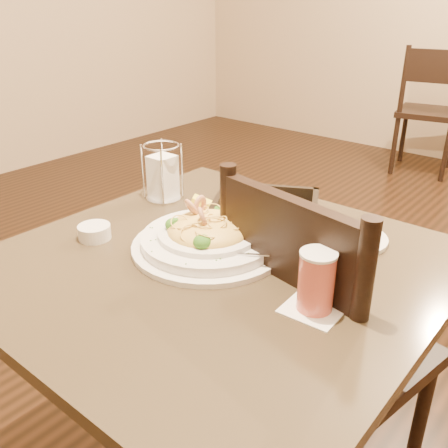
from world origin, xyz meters
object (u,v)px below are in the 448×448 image
Objects in this scene: dining_chair_far at (429,107)px; side_plate at (349,238)px; dining_chair_near at (318,344)px; drink_glass at (316,282)px; bread_basket at (265,216)px; napkin_caddy at (163,176)px; pasta_bowl at (209,236)px; butter_ramekin at (94,232)px; main_table at (219,346)px.

side_plate is (0.74, -2.77, 0.24)m from dining_chair_far.
drink_glass is at bearing 122.97° from dining_chair_near.
bread_basket is 0.32m from napkin_caddy.
butter_ramekin is (-0.24, -0.13, -0.01)m from pasta_bowl.
pasta_bowl reaches higher than butter_ramekin.
dining_chair_far reaches higher than pasta_bowl.
dining_chair_near is 5.89× the size of napkin_caddy.
side_plate is at bearing 14.80° from bread_basket.
pasta_bowl is at bearing 28.97° from butter_ramekin.
bread_basket is at bearing 97.52° from main_table.
dining_chair_far is 3.17m from butter_ramekin.
pasta_bowl reaches higher than main_table.
side_plate is (0.17, 0.27, 0.24)m from main_table.
dining_chair_far is 3.19m from drink_glass.
pasta_bowl is 1.19× the size of bread_basket.
bread_basket is (-0.28, 0.24, -0.03)m from drink_glass.
drink_glass is 1.55× the size of butter_ramekin.
drink_glass is at bearing -40.68° from bread_basket.
pasta_bowl is at bearing -133.28° from side_plate.
side_plate is (0.20, 0.05, -0.02)m from bread_basket.
drink_glass is at bearing -18.50° from napkin_caddy.
drink_glass is 0.55m from butter_ramekin.
side_plate is (0.52, 0.09, -0.06)m from napkin_caddy.
dining_chair_near is at bearing 30.53° from pasta_bowl.
main_table is 2.83× the size of bread_basket.
dining_chair_far reaches higher than bread_basket.
butter_ramekin is (0.05, -0.28, -0.05)m from napkin_caddy.
main_table is at bearing 174.00° from drink_glass.
pasta_bowl is at bearing 169.67° from drink_glass.
bread_basket reaches higher than butter_ramekin.
drink_glass is 0.66× the size of side_plate.
pasta_bowl is 0.31m from drink_glass.
bread_basket is 1.78× the size of side_plate.
butter_ramekin is (-0.26, -0.32, -0.01)m from bread_basket.
dining_chair_near reaches higher than side_plate.
butter_ramekin is (-0.46, -0.37, 0.01)m from side_plate.
bread_basket is 2.02× the size of napkin_caddy.
main_table is at bearing -82.48° from bread_basket.
main_table is 0.40m from side_plate.
dining_chair_near is 2.97m from dining_chair_far.
bread_basket is 0.41m from butter_ramekin.
main_table is 0.39m from drink_glass.
drink_glass is 0.74× the size of napkin_caddy.
drink_glass reaches higher than pasta_bowl.
dining_chair_far is 12.25× the size of butter_ramekin.
main_table is 0.97× the size of dining_chair_near.
dining_chair_far is 2.89m from napkin_caddy.
napkin_caddy is 2.08× the size of butter_ramekin.
drink_glass is 0.31m from side_plate.
side_plate is at bearing 10.28° from napkin_caddy.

